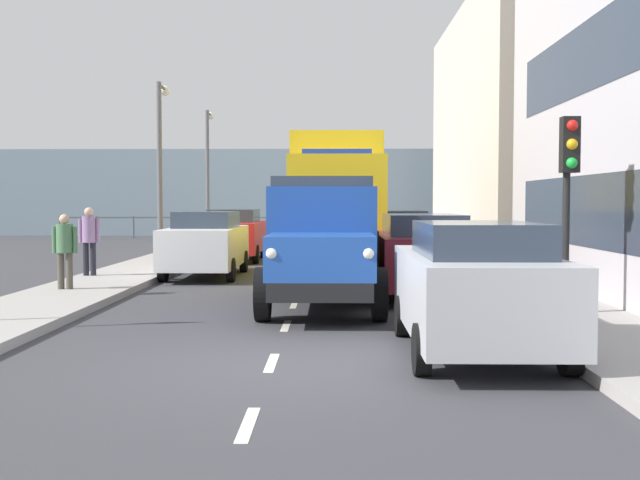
{
  "coord_description": "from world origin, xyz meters",
  "views": [
    {
      "loc": [
        -0.76,
        9.31,
        1.99
      ],
      "look_at": [
        -0.41,
        -10.17,
        1.01
      ],
      "focal_mm": 43.4,
      "sensor_mm": 36.0,
      "label": 1
    }
  ],
  "objects_px": {
    "truck_vintage_blue": "(322,246)",
    "traffic_light_near": "(569,171)",
    "pedestrian_strolling": "(89,235)",
    "lamp_post_promenade": "(161,152)",
    "pedestrian_near_railing": "(65,245)",
    "lamp_post_far": "(208,163)",
    "car_grey_kerbside_2": "(397,239)",
    "car_red_oppositeside_1": "(234,234)",
    "car_white_oppositeside_0": "(206,243)",
    "car_maroon_kerbside_1": "(422,253)",
    "lorry_cargo_yellow": "(336,198)",
    "car_silver_kerbside_near": "(476,286)"
  },
  "relations": [
    {
      "from": "car_red_oppositeside_1",
      "to": "lamp_post_far",
      "type": "height_order",
      "value": "lamp_post_far"
    },
    {
      "from": "car_white_oppositeside_0",
      "to": "car_red_oppositeside_1",
      "type": "relative_size",
      "value": 1.04
    },
    {
      "from": "pedestrian_near_railing",
      "to": "lamp_post_promenade",
      "type": "relative_size",
      "value": 0.28
    },
    {
      "from": "truck_vintage_blue",
      "to": "pedestrian_strolling",
      "type": "xyz_separation_m",
      "value": [
        5.85,
        -4.96,
        -0.04
      ]
    },
    {
      "from": "lorry_cargo_yellow",
      "to": "car_grey_kerbside_2",
      "type": "distance_m",
      "value": 2.14
    },
    {
      "from": "car_silver_kerbside_near",
      "to": "lamp_post_promenade",
      "type": "height_order",
      "value": "lamp_post_promenade"
    },
    {
      "from": "pedestrian_near_railing",
      "to": "traffic_light_near",
      "type": "xyz_separation_m",
      "value": [
        -9.44,
        3.4,
        1.41
      ]
    },
    {
      "from": "lamp_post_far",
      "to": "pedestrian_strolling",
      "type": "bearing_deg",
      "value": 88.01
    },
    {
      "from": "pedestrian_strolling",
      "to": "lamp_post_promenade",
      "type": "height_order",
      "value": "lamp_post_promenade"
    },
    {
      "from": "car_silver_kerbside_near",
      "to": "car_red_oppositeside_1",
      "type": "relative_size",
      "value": 0.98
    },
    {
      "from": "car_maroon_kerbside_1",
      "to": "car_grey_kerbside_2",
      "type": "height_order",
      "value": "same"
    },
    {
      "from": "car_silver_kerbside_near",
      "to": "car_white_oppositeside_0",
      "type": "xyz_separation_m",
      "value": [
        5.21,
        -10.25,
        0.0
      ]
    },
    {
      "from": "truck_vintage_blue",
      "to": "car_silver_kerbside_near",
      "type": "bearing_deg",
      "value": 117.1
    },
    {
      "from": "lamp_post_promenade",
      "to": "traffic_light_near",
      "type": "bearing_deg",
      "value": 128.16
    },
    {
      "from": "car_grey_kerbside_2",
      "to": "car_red_oppositeside_1",
      "type": "relative_size",
      "value": 1.05
    },
    {
      "from": "lorry_cargo_yellow",
      "to": "car_red_oppositeside_1",
      "type": "distance_m",
      "value": 5.04
    },
    {
      "from": "lorry_cargo_yellow",
      "to": "pedestrian_strolling",
      "type": "distance_m",
      "value": 7.06
    },
    {
      "from": "car_white_oppositeside_0",
      "to": "traffic_light_near",
      "type": "bearing_deg",
      "value": 133.23
    },
    {
      "from": "car_red_oppositeside_1",
      "to": "pedestrian_strolling",
      "type": "relative_size",
      "value": 2.52
    },
    {
      "from": "car_red_oppositeside_1",
      "to": "lamp_post_far",
      "type": "distance_m",
      "value": 8.86
    },
    {
      "from": "truck_vintage_blue",
      "to": "car_maroon_kerbside_1",
      "type": "relative_size",
      "value": 1.23
    },
    {
      "from": "lorry_cargo_yellow",
      "to": "car_red_oppositeside_1",
      "type": "xyz_separation_m",
      "value": [
        3.44,
        -3.49,
        -1.18
      ]
    },
    {
      "from": "lorry_cargo_yellow",
      "to": "car_white_oppositeside_0",
      "type": "xyz_separation_m",
      "value": [
        3.44,
        2.1,
        -1.18
      ]
    },
    {
      "from": "pedestrian_strolling",
      "to": "traffic_light_near",
      "type": "bearing_deg",
      "value": 147.2
    },
    {
      "from": "truck_vintage_blue",
      "to": "car_silver_kerbside_near",
      "type": "height_order",
      "value": "truck_vintage_blue"
    },
    {
      "from": "lorry_cargo_yellow",
      "to": "pedestrian_near_railing",
      "type": "distance_m",
      "value": 8.59
    },
    {
      "from": "car_white_oppositeside_0",
      "to": "car_red_oppositeside_1",
      "type": "height_order",
      "value": "same"
    },
    {
      "from": "car_grey_kerbside_2",
      "to": "car_red_oppositeside_1",
      "type": "bearing_deg",
      "value": -32.07
    },
    {
      "from": "truck_vintage_blue",
      "to": "traffic_light_near",
      "type": "height_order",
      "value": "traffic_light_near"
    },
    {
      "from": "car_white_oppositeside_0",
      "to": "traffic_light_near",
      "type": "xyz_separation_m",
      "value": [
        -7.18,
        7.63,
        1.58
      ]
    },
    {
      "from": "pedestrian_near_railing",
      "to": "pedestrian_strolling",
      "type": "bearing_deg",
      "value": -81.82
    },
    {
      "from": "car_silver_kerbside_near",
      "to": "pedestrian_strolling",
      "type": "height_order",
      "value": "pedestrian_strolling"
    },
    {
      "from": "lorry_cargo_yellow",
      "to": "pedestrian_near_railing",
      "type": "height_order",
      "value": "lorry_cargo_yellow"
    },
    {
      "from": "lamp_post_promenade",
      "to": "car_maroon_kerbside_1",
      "type": "bearing_deg",
      "value": 131.45
    },
    {
      "from": "car_maroon_kerbside_1",
      "to": "car_white_oppositeside_0",
      "type": "height_order",
      "value": "same"
    },
    {
      "from": "lorry_cargo_yellow",
      "to": "pedestrian_near_railing",
      "type": "xyz_separation_m",
      "value": [
        5.71,
        6.33,
        -1.01
      ]
    },
    {
      "from": "car_red_oppositeside_1",
      "to": "pedestrian_near_railing",
      "type": "relative_size",
      "value": 2.71
    },
    {
      "from": "pedestrian_near_railing",
      "to": "lamp_post_far",
      "type": "height_order",
      "value": "lamp_post_far"
    },
    {
      "from": "car_silver_kerbside_near",
      "to": "pedestrian_near_railing",
      "type": "bearing_deg",
      "value": -38.82
    },
    {
      "from": "lamp_post_promenade",
      "to": "car_red_oppositeside_1",
      "type": "bearing_deg",
      "value": -146.53
    },
    {
      "from": "car_maroon_kerbside_1",
      "to": "lorry_cargo_yellow",
      "type": "bearing_deg",
      "value": -74.09
    },
    {
      "from": "truck_vintage_blue",
      "to": "lamp_post_far",
      "type": "relative_size",
      "value": 0.97
    },
    {
      "from": "lorry_cargo_yellow",
      "to": "pedestrian_strolling",
      "type": "bearing_deg",
      "value": 28.83
    },
    {
      "from": "truck_vintage_blue",
      "to": "pedestrian_near_railing",
      "type": "xyz_separation_m",
      "value": [
        5.42,
        -2.0,
        -0.11
      ]
    },
    {
      "from": "car_grey_kerbside_2",
      "to": "lamp_post_far",
      "type": "height_order",
      "value": "lamp_post_far"
    },
    {
      "from": "car_grey_kerbside_2",
      "to": "car_maroon_kerbside_1",
      "type": "bearing_deg",
      "value": 90.0
    },
    {
      "from": "car_grey_kerbside_2",
      "to": "car_red_oppositeside_1",
      "type": "xyz_separation_m",
      "value": [
        5.21,
        -3.27,
        -0.0
      ]
    },
    {
      "from": "car_grey_kerbside_2",
      "to": "pedestrian_near_railing",
      "type": "xyz_separation_m",
      "value": [
        7.48,
        6.56,
        0.17
      ]
    },
    {
      "from": "car_grey_kerbside_2",
      "to": "car_white_oppositeside_0",
      "type": "relative_size",
      "value": 1.01
    },
    {
      "from": "lorry_cargo_yellow",
      "to": "car_maroon_kerbside_1",
      "type": "distance_m",
      "value": 6.56
    }
  ]
}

